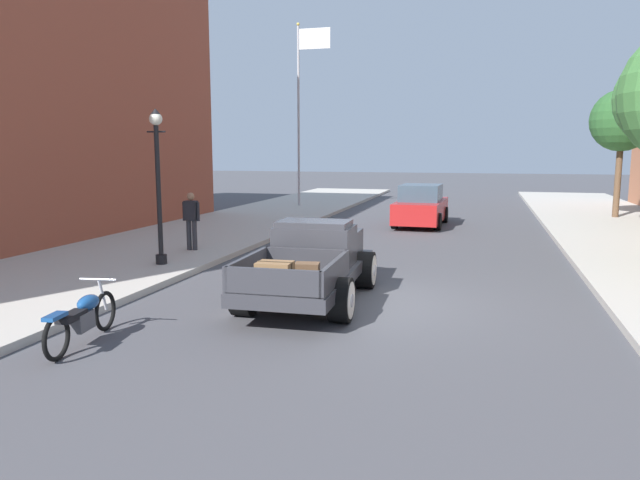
{
  "coord_description": "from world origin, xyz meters",
  "views": [
    {
      "loc": [
        2.21,
        -11.23,
        2.99
      ],
      "look_at": [
        -1.3,
        1.36,
        1.0
      ],
      "focal_mm": 33.14,
      "sensor_mm": 36.0,
      "label": 1
    }
  ],
  "objects_px": {
    "car_background_red": "(421,207)",
    "flagpole": "(303,95)",
    "street_tree_third": "(622,121)",
    "street_lamp_near": "(158,175)",
    "motorcycle_parked": "(82,317)",
    "hotrod_truck_gunmetal": "(314,261)",
    "pedestrian_sidewalk_left": "(191,218)"
  },
  "relations": [
    {
      "from": "car_background_red",
      "to": "flagpole",
      "type": "height_order",
      "value": "flagpole"
    },
    {
      "from": "car_background_red",
      "to": "street_tree_third",
      "type": "distance_m",
      "value": 9.51
    },
    {
      "from": "car_background_red",
      "to": "street_lamp_near",
      "type": "height_order",
      "value": "street_lamp_near"
    },
    {
      "from": "motorcycle_parked",
      "to": "street_tree_third",
      "type": "xyz_separation_m",
      "value": [
        11.39,
        20.24,
        3.78
      ]
    },
    {
      "from": "hotrod_truck_gunmetal",
      "to": "motorcycle_parked",
      "type": "bearing_deg",
      "value": -124.47
    },
    {
      "from": "motorcycle_parked",
      "to": "street_lamp_near",
      "type": "height_order",
      "value": "street_lamp_near"
    },
    {
      "from": "car_background_red",
      "to": "street_lamp_near",
      "type": "relative_size",
      "value": 1.13
    },
    {
      "from": "street_tree_third",
      "to": "flagpole",
      "type": "bearing_deg",
      "value": 173.86
    },
    {
      "from": "car_background_red",
      "to": "street_lamp_near",
      "type": "bearing_deg",
      "value": -116.67
    },
    {
      "from": "motorcycle_parked",
      "to": "pedestrian_sidewalk_left",
      "type": "relative_size",
      "value": 1.28
    },
    {
      "from": "flagpole",
      "to": "street_tree_third",
      "type": "relative_size",
      "value": 1.7
    },
    {
      "from": "motorcycle_parked",
      "to": "pedestrian_sidewalk_left",
      "type": "distance_m",
      "value": 7.98
    },
    {
      "from": "street_tree_third",
      "to": "hotrod_truck_gunmetal",
      "type": "bearing_deg",
      "value": -118.1
    },
    {
      "from": "car_background_red",
      "to": "street_tree_third",
      "type": "bearing_deg",
      "value": 26.98
    },
    {
      "from": "car_background_red",
      "to": "street_lamp_near",
      "type": "distance_m",
      "value": 12.09
    },
    {
      "from": "motorcycle_parked",
      "to": "flagpole",
      "type": "relative_size",
      "value": 0.23
    },
    {
      "from": "street_lamp_near",
      "to": "flagpole",
      "type": "xyz_separation_m",
      "value": [
        -1.28,
        16.29,
        3.39
      ]
    },
    {
      "from": "street_lamp_near",
      "to": "street_tree_third",
      "type": "height_order",
      "value": "street_tree_third"
    },
    {
      "from": "motorcycle_parked",
      "to": "flagpole",
      "type": "xyz_separation_m",
      "value": [
        -3.16,
        21.8,
        5.33
      ]
    },
    {
      "from": "hotrod_truck_gunmetal",
      "to": "flagpole",
      "type": "xyz_separation_m",
      "value": [
        -5.78,
        17.99,
        5.02
      ]
    },
    {
      "from": "motorcycle_parked",
      "to": "flagpole",
      "type": "height_order",
      "value": "flagpole"
    },
    {
      "from": "flagpole",
      "to": "street_tree_third",
      "type": "bearing_deg",
      "value": -6.14
    },
    {
      "from": "pedestrian_sidewalk_left",
      "to": "street_lamp_near",
      "type": "bearing_deg",
      "value": -82.99
    },
    {
      "from": "car_background_red",
      "to": "flagpole",
      "type": "distance_m",
      "value": 10.03
    },
    {
      "from": "hotrod_truck_gunmetal",
      "to": "pedestrian_sidewalk_left",
      "type": "xyz_separation_m",
      "value": [
        -4.76,
        3.84,
        0.33
      ]
    },
    {
      "from": "hotrod_truck_gunmetal",
      "to": "car_background_red",
      "type": "distance_m",
      "value": 12.44
    },
    {
      "from": "hotrod_truck_gunmetal",
      "to": "street_tree_third",
      "type": "relative_size",
      "value": 0.92
    },
    {
      "from": "hotrod_truck_gunmetal",
      "to": "flagpole",
      "type": "relative_size",
      "value": 0.54
    },
    {
      "from": "motorcycle_parked",
      "to": "flagpole",
      "type": "bearing_deg",
      "value": 98.25
    },
    {
      "from": "car_background_red",
      "to": "pedestrian_sidewalk_left",
      "type": "bearing_deg",
      "value": -123.36
    },
    {
      "from": "hotrod_truck_gunmetal",
      "to": "street_tree_third",
      "type": "bearing_deg",
      "value": 61.9
    },
    {
      "from": "hotrod_truck_gunmetal",
      "to": "car_background_red",
      "type": "height_order",
      "value": "car_background_red"
    }
  ]
}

